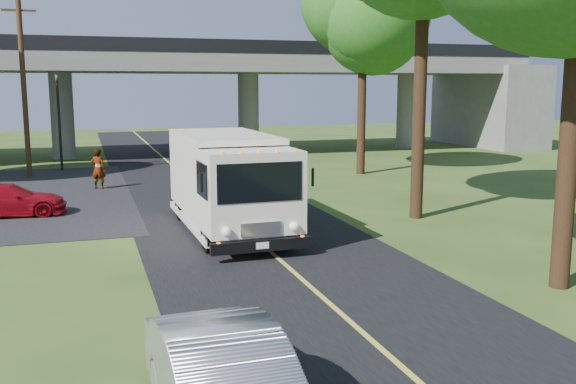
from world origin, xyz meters
name	(u,v)px	position (x,y,z in m)	size (l,w,h in m)	color
ground	(358,330)	(0.00, 0.00, 0.00)	(120.00, 120.00, 0.00)	#324819
road	(237,223)	(0.00, 10.00, 0.01)	(7.00, 90.00, 0.02)	black
lane_line	(237,222)	(0.00, 10.00, 0.03)	(0.12, 90.00, 0.01)	gold
overpass	(158,86)	(0.00, 32.00, 4.56)	(54.00, 10.00, 7.30)	slate
traffic_signal	(59,112)	(-6.00, 26.00, 3.20)	(0.18, 0.22, 5.20)	black
utility_pole	(24,85)	(-7.50, 24.00, 4.59)	(1.60, 0.26, 9.00)	#472D19
tree_right_far	(369,11)	(9.21, 19.84, 8.30)	(5.77, 5.67, 10.99)	#382314
step_van	(229,180)	(-0.53, 8.83, 1.68)	(2.84, 7.40, 3.08)	silver
red_sedan	(6,200)	(-7.53, 13.68, 0.59)	(1.65, 4.06, 1.18)	maroon
pedestrian	(98,169)	(-4.25, 18.93, 0.91)	(0.67, 0.44, 1.83)	gray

